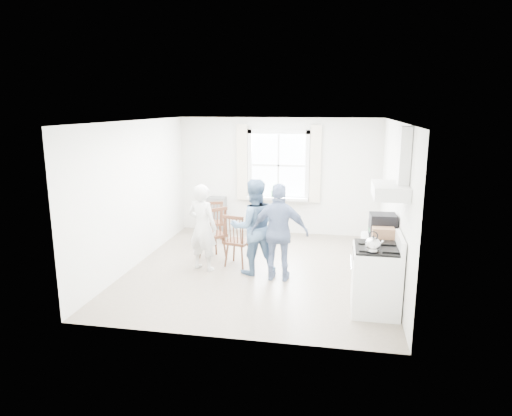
{
  "coord_description": "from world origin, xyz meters",
  "views": [
    {
      "loc": [
        1.34,
        -7.57,
        2.85
      ],
      "look_at": [
        -0.09,
        0.2,
        1.07
      ],
      "focal_mm": 32.0,
      "sensor_mm": 36.0,
      "label": 1
    }
  ],
  "objects": [
    {
      "name": "range_hood",
      "position": [
        2.07,
        -1.35,
        1.9
      ],
      "size": [
        0.45,
        0.76,
        0.94
      ],
      "color": "silver",
      "rests_on": "room_shell"
    },
    {
      "name": "cardboard_box",
      "position": [
        2.01,
        -0.88,
        1.0
      ],
      "size": [
        0.32,
        0.23,
        0.2
      ],
      "primitive_type": "cube",
      "rotation": [
        0.0,
        0.0,
        0.0
      ],
      "color": "#9A6B4A",
      "rests_on": "low_cabinet"
    },
    {
      "name": "windsor_chair_b",
      "position": [
        -0.44,
        0.05,
        0.59
      ],
      "size": [
        0.5,
        0.49,
        0.97
      ],
      "color": "#432315",
      "rests_on": "ground"
    },
    {
      "name": "windsor_chair_a",
      "position": [
        -1.2,
        1.37,
        0.56
      ],
      "size": [
        0.5,
        0.5,
        0.93
      ],
      "color": "#432315",
      "rests_on": "ground"
    },
    {
      "name": "window_assembly",
      "position": [
        0.0,
        2.45,
        1.46
      ],
      "size": [
        1.88,
        0.24,
        1.7
      ],
      "color": "white",
      "rests_on": "room_shell"
    },
    {
      "name": "potted_plant",
      "position": [
        -0.08,
        2.36,
        1.0
      ],
      "size": [
        0.16,
        0.16,
        0.29
      ],
      "primitive_type": "imported",
      "rotation": [
        0.0,
        0.0,
        0.03
      ],
      "color": "#357736",
      "rests_on": "window_assembly"
    },
    {
      "name": "person_right",
      "position": [
        0.42,
        -0.41,
        0.81
      ],
      "size": [
        0.96,
        0.96,
        1.63
      ],
      "primitive_type": "imported",
      "rotation": [
        0.0,
        0.0,
        3.13
      ],
      "color": "navy",
      "rests_on": "ground"
    },
    {
      "name": "person_left",
      "position": [
        -0.97,
        -0.17,
        0.77
      ],
      "size": [
        0.71,
        0.71,
        1.54
      ],
      "primitive_type": "imported",
      "rotation": [
        0.0,
        0.0,
        2.83
      ],
      "color": "silver",
      "rests_on": "ground"
    },
    {
      "name": "kettle",
      "position": [
        1.82,
        -1.59,
        1.05
      ],
      "size": [
        0.2,
        0.2,
        0.28
      ],
      "color": "silver",
      "rests_on": "gas_stove"
    },
    {
      "name": "gas_stove",
      "position": [
        1.91,
        -1.35,
        0.48
      ],
      "size": [
        0.68,
        0.76,
        1.12
      ],
      "color": "white",
      "rests_on": "ground"
    },
    {
      "name": "person_mid",
      "position": [
        -0.06,
        -0.17,
        0.83
      ],
      "size": [
        1.05,
        1.05,
        1.65
      ],
      "primitive_type": "imported",
      "rotation": [
        0.0,
        0.0,
        3.55
      ],
      "color": "slate",
      "rests_on": "ground"
    },
    {
      "name": "windsor_chair_c",
      "position": [
        -0.88,
        0.33,
        0.63
      ],
      "size": [
        0.61,
        0.61,
        1.04
      ],
      "color": "#432315",
      "rests_on": "ground"
    },
    {
      "name": "room_shell",
      "position": [
        0.0,
        0.0,
        1.3
      ],
      "size": [
        4.62,
        5.12,
        2.64
      ],
      "color": "gray",
      "rests_on": "ground"
    },
    {
      "name": "stereo_stack",
      "position": [
        2.02,
        -0.63,
        1.07
      ],
      "size": [
        0.41,
        0.37,
        0.35
      ],
      "color": "black",
      "rests_on": "low_cabinet"
    },
    {
      "name": "shelf_unit",
      "position": [
        -1.4,
        2.33,
        0.4
      ],
      "size": [
        0.4,
        0.3,
        0.8
      ],
      "primitive_type": "cube",
      "color": "slate",
      "rests_on": "ground"
    },
    {
      "name": "low_cabinet",
      "position": [
        1.98,
        -0.65,
        0.45
      ],
      "size": [
        0.5,
        0.55,
        0.9
      ],
      "primitive_type": "cube",
      "color": "silver",
      "rests_on": "ground"
    }
  ]
}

